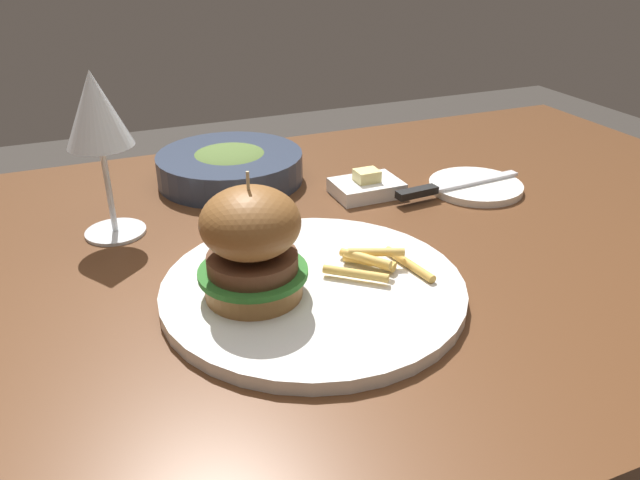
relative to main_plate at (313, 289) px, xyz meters
The scene contains 9 objects.
dining_table 0.15m from the main_plate, 63.95° to the left, with size 1.33×0.79×0.74m.
main_plate is the anchor object (origin of this frame).
burger_sandwich 0.09m from the main_plate, behind, with size 0.11×0.11×0.13m.
fries_pile 0.07m from the main_plate, ahead, with size 0.10×0.09×0.02m.
wine_glass 0.31m from the main_plate, 127.19° to the left, with size 0.07×0.07×0.20m.
bread_plate 0.36m from the main_plate, 28.03° to the left, with size 0.13×0.13×0.01m, color white.
table_knife 0.31m from the main_plate, 31.68° to the left, with size 0.20×0.03×0.01m.
butter_dish 0.27m from the main_plate, 51.89° to the left, with size 0.09×0.07×0.04m.
soup_bowl 0.33m from the main_plate, 88.74° to the left, with size 0.21×0.21×0.05m.
Camera 1 is at (-0.25, -0.60, 1.08)m, focal length 35.00 mm.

